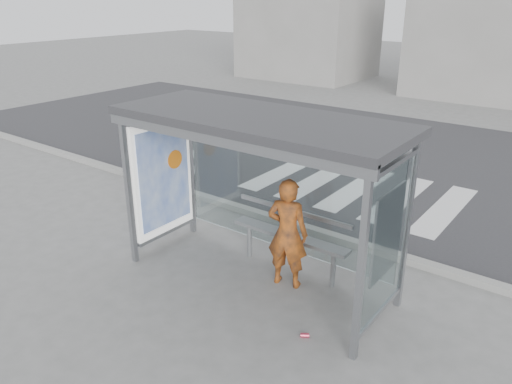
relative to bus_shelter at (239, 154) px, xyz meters
The scene contains 9 objects.
ground 2.02m from the bus_shelter, ahead, with size 80.00×80.00×0.00m, color slate.
road 7.22m from the bus_shelter, 86.94° to the left, with size 30.00×10.00×0.01m, color #2D2D30.
curb 2.72m from the bus_shelter, 78.88° to the left, with size 30.00×0.18×0.12m, color gray.
crosswalk 4.86m from the bus_shelter, 91.66° to the left, with size 4.55×3.00×0.00m.
bus_shelter is the anchor object (origin of this frame).
building_left 20.38m from the bus_shelter, 118.23° to the left, with size 6.00×5.00×6.00m, color gray.
person 1.38m from the bus_shelter, 11.63° to the left, with size 0.63×0.41×1.72m, color orange.
bench 1.58m from the bus_shelter, 41.24° to the left, with size 2.04×0.25×1.05m.
soda_can 2.70m from the bus_shelter, 24.81° to the right, with size 0.06×0.06×0.11m, color #F04665.
Camera 1 is at (3.98, -5.36, 4.18)m, focal length 35.00 mm.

